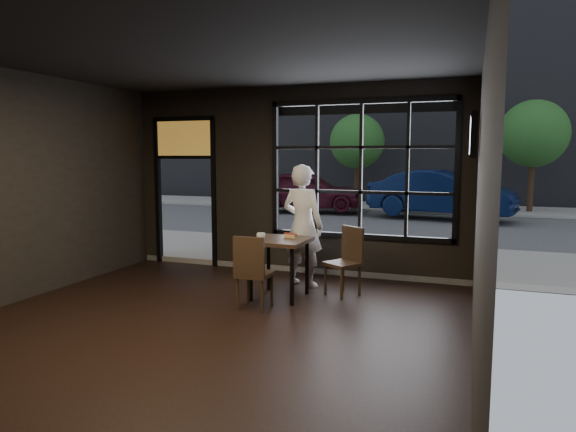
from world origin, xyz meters
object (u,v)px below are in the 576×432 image
at_px(cafe_table, 280,268).
at_px(man, 303,226).
at_px(chair_near, 255,272).
at_px(navy_car, 442,193).

height_order(cafe_table, man, man).
distance_m(cafe_table, chair_near, 0.62).
bearing_deg(man, cafe_table, 96.13).
bearing_deg(cafe_table, chair_near, -99.77).
bearing_deg(chair_near, cafe_table, -102.44).
xyz_separation_m(cafe_table, navy_car, (1.64, 10.12, 0.41)).
bearing_deg(navy_car, chair_near, -179.00).
relative_size(cafe_table, chair_near, 0.86).
distance_m(chair_near, navy_car, 10.88).
relative_size(cafe_table, man, 0.45).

